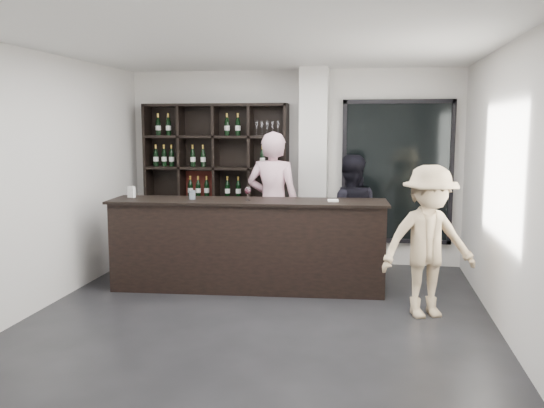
% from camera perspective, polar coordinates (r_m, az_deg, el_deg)
% --- Properties ---
extents(floor, '(5.00, 5.50, 0.01)m').
position_cam_1_polar(floor, '(6.36, -1.36, -11.32)').
color(floor, black).
rests_on(floor, ground).
extents(wine_shelf, '(2.20, 0.35, 2.40)m').
position_cam_1_polar(wine_shelf, '(8.82, -5.55, 2.05)').
color(wine_shelf, black).
rests_on(wine_shelf, floor).
extents(structural_column, '(0.40, 0.40, 2.90)m').
position_cam_1_polar(structural_column, '(8.43, 4.16, 3.51)').
color(structural_column, silver).
rests_on(structural_column, floor).
extents(glass_panel, '(1.60, 0.08, 2.10)m').
position_cam_1_polar(glass_panel, '(8.63, 12.27, 3.11)').
color(glass_panel, black).
rests_on(glass_panel, floor).
extents(tasting_counter, '(3.48, 0.72, 1.15)m').
position_cam_1_polar(tasting_counter, '(7.32, -2.42, -4.05)').
color(tasting_counter, black).
rests_on(tasting_counter, floor).
extents(taster_pink, '(0.77, 0.55, 2.00)m').
position_cam_1_polar(taster_pink, '(7.93, 0.10, -0.02)').
color(taster_pink, '#CF9DAB').
rests_on(taster_pink, floor).
extents(taster_black, '(0.88, 0.72, 1.69)m').
position_cam_1_polar(taster_black, '(7.85, 7.68, -1.30)').
color(taster_black, black).
rests_on(taster_black, floor).
extents(customer, '(1.22, 0.95, 1.66)m').
position_cam_1_polar(customer, '(6.45, 15.24, -3.63)').
color(customer, tan).
rests_on(customer, floor).
extents(wine_glass, '(0.10, 0.10, 0.19)m').
position_cam_1_polar(wine_glass, '(7.17, -2.41, 1.12)').
color(wine_glass, white).
rests_on(wine_glass, tasting_counter).
extents(spit_cup, '(0.09, 0.09, 0.11)m').
position_cam_1_polar(spit_cup, '(7.36, -7.92, 0.90)').
color(spit_cup, '#9FB2C5').
rests_on(spit_cup, tasting_counter).
extents(napkin_stack, '(0.14, 0.14, 0.02)m').
position_cam_1_polar(napkin_stack, '(7.13, 6.07, 0.35)').
color(napkin_stack, white).
rests_on(napkin_stack, tasting_counter).
extents(card_stand, '(0.10, 0.07, 0.14)m').
position_cam_1_polar(card_stand, '(7.68, -13.76, 1.16)').
color(card_stand, white).
rests_on(card_stand, tasting_counter).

